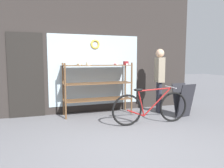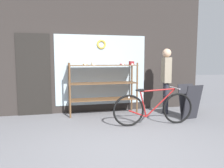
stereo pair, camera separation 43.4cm
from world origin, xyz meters
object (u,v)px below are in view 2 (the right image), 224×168
(display_case, at_px, (104,82))
(bicycle, at_px, (153,108))
(sandwich_board, at_px, (190,102))
(pedestrian, at_px, (166,75))

(display_case, height_order, bicycle, display_case)
(sandwich_board, bearing_deg, display_case, 143.68)
(bicycle, relative_size, pedestrian, 1.07)
(display_case, xyz_separation_m, bicycle, (0.86, -1.22, -0.47))
(display_case, height_order, pedestrian, pedestrian)
(bicycle, relative_size, sandwich_board, 2.20)
(sandwich_board, bearing_deg, pedestrian, 106.87)
(display_case, relative_size, bicycle, 0.97)
(bicycle, height_order, pedestrian, pedestrian)
(sandwich_board, xyz_separation_m, pedestrian, (-0.31, 0.63, 0.60))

